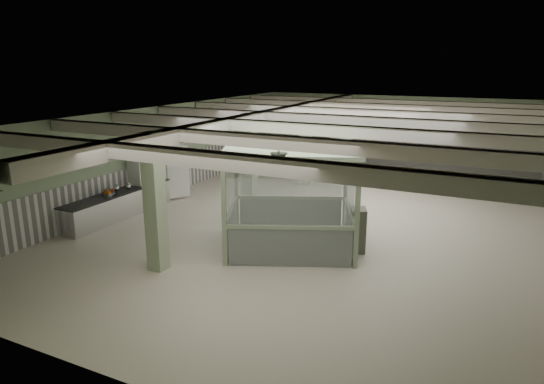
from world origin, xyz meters
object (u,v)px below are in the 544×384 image
at_px(walkin_cooler, 156,175).
at_px(guard_booth, 291,182).
at_px(prep_counter, 119,204).
at_px(filing_cabinet, 358,230).

relative_size(walkin_cooler, guard_booth, 0.51).
bearing_deg(guard_booth, prep_counter, 156.61).
xyz_separation_m(prep_counter, guard_booth, (6.50, 0.04, 1.51)).
distance_m(prep_counter, filing_cabinet, 8.38).
height_order(walkin_cooler, guard_booth, guard_booth).
relative_size(prep_counter, walkin_cooler, 1.98).
relative_size(prep_counter, guard_booth, 1.01).
relative_size(walkin_cooler, filing_cabinet, 1.85).
distance_m(prep_counter, guard_booth, 6.67).
bearing_deg(walkin_cooler, filing_cabinet, -10.28).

